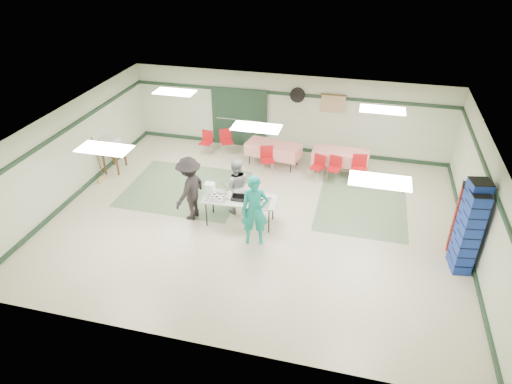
% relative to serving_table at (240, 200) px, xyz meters
% --- Properties ---
extents(floor, '(11.00, 11.00, 0.00)m').
position_rel_serving_table_xyz_m(floor, '(0.37, 0.33, -0.72)').
color(floor, beige).
rests_on(floor, ground).
extents(ceiling, '(11.00, 11.00, 0.00)m').
position_rel_serving_table_xyz_m(ceiling, '(0.37, 0.33, 1.98)').
color(ceiling, silver).
rests_on(ceiling, wall_back).
extents(wall_back, '(11.00, 0.00, 11.00)m').
position_rel_serving_table_xyz_m(wall_back, '(0.37, 4.83, 0.63)').
color(wall_back, '#B9C1A5').
rests_on(wall_back, floor).
extents(wall_front, '(11.00, 0.00, 11.00)m').
position_rel_serving_table_xyz_m(wall_front, '(0.37, -4.17, 0.63)').
color(wall_front, '#B9C1A5').
rests_on(wall_front, floor).
extents(wall_left, '(0.00, 9.00, 9.00)m').
position_rel_serving_table_xyz_m(wall_left, '(-5.13, 0.33, 0.63)').
color(wall_left, '#B9C1A5').
rests_on(wall_left, floor).
extents(wall_right, '(0.00, 9.00, 9.00)m').
position_rel_serving_table_xyz_m(wall_right, '(5.87, 0.33, 0.63)').
color(wall_right, '#B9C1A5').
rests_on(wall_right, floor).
extents(trim_back, '(11.00, 0.06, 0.10)m').
position_rel_serving_table_xyz_m(trim_back, '(0.37, 4.80, 1.33)').
color(trim_back, '#1B3322').
rests_on(trim_back, wall_back).
extents(baseboard_back, '(11.00, 0.06, 0.12)m').
position_rel_serving_table_xyz_m(baseboard_back, '(0.37, 4.80, -0.66)').
color(baseboard_back, '#1B3322').
rests_on(baseboard_back, floor).
extents(trim_left, '(0.06, 9.00, 0.10)m').
position_rel_serving_table_xyz_m(trim_left, '(-5.10, 0.33, 1.33)').
color(trim_left, '#1B3322').
rests_on(trim_left, wall_back).
extents(baseboard_left, '(0.06, 9.00, 0.12)m').
position_rel_serving_table_xyz_m(baseboard_left, '(-5.10, 0.33, -0.66)').
color(baseboard_left, '#1B3322').
rests_on(baseboard_left, floor).
extents(trim_right, '(0.06, 9.00, 0.10)m').
position_rel_serving_table_xyz_m(trim_right, '(5.84, 0.33, 1.33)').
color(trim_right, '#1B3322').
rests_on(trim_right, wall_back).
extents(baseboard_right, '(0.06, 9.00, 0.12)m').
position_rel_serving_table_xyz_m(baseboard_right, '(5.84, 0.33, -0.66)').
color(baseboard_right, '#1B3322').
rests_on(baseboard_right, floor).
extents(green_patch_a, '(3.50, 3.00, 0.01)m').
position_rel_serving_table_xyz_m(green_patch_a, '(-2.13, 1.33, -0.72)').
color(green_patch_a, '#657E5C').
rests_on(green_patch_a, floor).
extents(green_patch_b, '(2.50, 3.50, 0.01)m').
position_rel_serving_table_xyz_m(green_patch_b, '(3.17, 1.83, -0.72)').
color(green_patch_b, '#657E5C').
rests_on(green_patch_b, floor).
extents(double_door_left, '(0.90, 0.06, 2.10)m').
position_rel_serving_table_xyz_m(double_door_left, '(-1.83, 4.77, 0.33)').
color(double_door_left, gray).
rests_on(double_door_left, floor).
extents(double_door_right, '(0.90, 0.06, 2.10)m').
position_rel_serving_table_xyz_m(double_door_right, '(-0.88, 4.77, 0.33)').
color(double_door_right, gray).
rests_on(double_door_right, floor).
extents(door_frame, '(2.00, 0.03, 2.15)m').
position_rel_serving_table_xyz_m(door_frame, '(-1.36, 4.75, 0.33)').
color(door_frame, '#1B3322').
rests_on(door_frame, floor).
extents(wall_fan, '(0.50, 0.10, 0.50)m').
position_rel_serving_table_xyz_m(wall_fan, '(0.67, 4.77, 1.33)').
color(wall_fan, black).
rests_on(wall_fan, wall_back).
extents(scroll_banner, '(0.80, 0.02, 0.60)m').
position_rel_serving_table_xyz_m(scroll_banner, '(1.87, 4.77, 1.13)').
color(scroll_banner, tan).
rests_on(scroll_banner, wall_back).
extents(serving_table, '(1.98, 0.89, 0.76)m').
position_rel_serving_table_xyz_m(serving_table, '(0.00, 0.00, 0.00)').
color(serving_table, '#B1B1AB').
rests_on(serving_table, floor).
extents(sheet_tray_right, '(0.65, 0.50, 0.02)m').
position_rel_serving_table_xyz_m(sheet_tray_right, '(0.52, -0.07, 0.05)').
color(sheet_tray_right, silver).
rests_on(sheet_tray_right, serving_table).
extents(sheet_tray_mid, '(0.61, 0.48, 0.02)m').
position_rel_serving_table_xyz_m(sheet_tray_mid, '(-0.13, 0.08, 0.05)').
color(sheet_tray_mid, silver).
rests_on(sheet_tray_mid, serving_table).
extents(sheet_tray_left, '(0.59, 0.46, 0.02)m').
position_rel_serving_table_xyz_m(sheet_tray_left, '(-0.58, -0.12, 0.05)').
color(sheet_tray_left, silver).
rests_on(sheet_tray_left, serving_table).
extents(baking_pan, '(0.50, 0.33, 0.08)m').
position_rel_serving_table_xyz_m(baking_pan, '(0.04, -0.02, 0.08)').
color(baking_pan, black).
rests_on(baking_pan, serving_table).
extents(foam_box_stack, '(0.26, 0.24, 0.29)m').
position_rel_serving_table_xyz_m(foam_box_stack, '(-0.86, 0.09, 0.19)').
color(foam_box_stack, white).
rests_on(foam_box_stack, serving_table).
extents(volunteer_teal, '(0.77, 0.60, 1.87)m').
position_rel_serving_table_xyz_m(volunteer_teal, '(0.60, -0.73, 0.22)').
color(volunteer_teal, '#148B7E').
rests_on(volunteer_teal, floor).
extents(volunteer_grey, '(0.93, 0.81, 1.62)m').
position_rel_serving_table_xyz_m(volunteer_grey, '(-0.26, 0.53, 0.09)').
color(volunteer_grey, gray).
rests_on(volunteer_grey, floor).
extents(volunteer_dark, '(0.90, 1.28, 1.81)m').
position_rel_serving_table_xyz_m(volunteer_dark, '(-1.36, -0.07, 0.19)').
color(volunteer_dark, black).
rests_on(volunteer_dark, floor).
extents(dining_table_a, '(1.79, 0.85, 0.77)m').
position_rel_serving_table_xyz_m(dining_table_a, '(2.34, 3.54, -0.15)').
color(dining_table_a, red).
rests_on(dining_table_a, floor).
extents(dining_table_b, '(1.87, 1.07, 0.77)m').
position_rel_serving_table_xyz_m(dining_table_b, '(0.14, 3.54, -0.15)').
color(dining_table_b, red).
rests_on(dining_table_b, floor).
extents(chair_a, '(0.46, 0.46, 0.82)m').
position_rel_serving_table_xyz_m(chair_a, '(2.21, 2.97, -0.22)').
color(chair_a, '#B20E1C').
rests_on(chair_a, floor).
extents(chair_b, '(0.50, 0.50, 0.80)m').
position_rel_serving_table_xyz_m(chair_b, '(1.70, 2.96, -0.23)').
color(chair_b, '#B20E1C').
rests_on(chair_b, floor).
extents(chair_c, '(0.50, 0.50, 0.94)m').
position_rel_serving_table_xyz_m(chair_c, '(2.96, 2.98, -0.14)').
color(chair_c, '#B20E1C').
rests_on(chair_c, floor).
extents(chair_d, '(0.53, 0.53, 0.89)m').
position_rel_serving_table_xyz_m(chair_d, '(0.05, 2.98, -0.17)').
color(chair_d, '#B20E1C').
rests_on(chair_d, floor).
extents(chair_loose_a, '(0.55, 0.55, 0.88)m').
position_rel_serving_table_xyz_m(chair_loose_a, '(-1.63, 4.02, -0.18)').
color(chair_loose_a, '#B20E1C').
rests_on(chair_loose_a, floor).
extents(chair_loose_b, '(0.42, 0.42, 0.84)m').
position_rel_serving_table_xyz_m(chair_loose_b, '(-2.28, 3.82, -0.21)').
color(chair_loose_b, '#B20E1C').
rests_on(chair_loose_b, floor).
extents(crate_stack_blue_a, '(0.52, 0.52, 2.28)m').
position_rel_serving_table_xyz_m(crate_stack_blue_a, '(5.52, -0.42, 0.42)').
color(crate_stack_blue_a, '#1A349F').
rests_on(crate_stack_blue_a, floor).
extents(crate_stack_red, '(0.46, 0.46, 1.82)m').
position_rel_serving_table_xyz_m(crate_stack_red, '(5.52, 0.19, 0.19)').
color(crate_stack_red, maroon).
rests_on(crate_stack_red, floor).
extents(crate_stack_blue_b, '(0.46, 0.46, 2.11)m').
position_rel_serving_table_xyz_m(crate_stack_blue_b, '(5.52, -0.65, 0.33)').
color(crate_stack_blue_b, '#1A349F').
rests_on(crate_stack_blue_b, floor).
extents(printer_table, '(0.63, 0.88, 0.74)m').
position_rel_serving_table_xyz_m(printer_table, '(-4.78, 1.92, -0.09)').
color(printer_table, brown).
rests_on(printer_table, floor).
extents(office_printer, '(0.54, 0.48, 0.42)m').
position_rel_serving_table_xyz_m(office_printer, '(-4.78, 1.81, 0.24)').
color(office_printer, silver).
rests_on(office_printer, printer_table).
extents(broom, '(0.06, 0.24, 1.50)m').
position_rel_serving_table_xyz_m(broom, '(-4.86, 1.16, 0.06)').
color(broom, brown).
rests_on(broom, floor).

